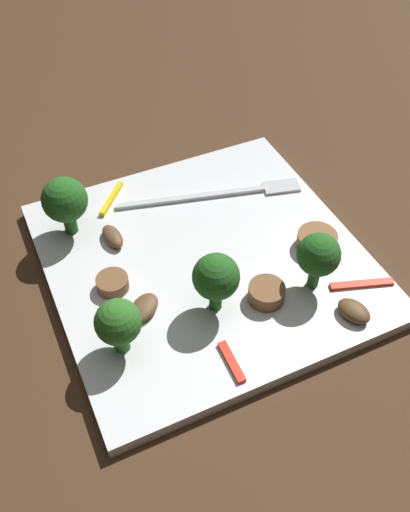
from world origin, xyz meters
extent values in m
plane|color=#422B19|center=(0.00, 0.00, 0.00)|extent=(1.40, 1.40, 0.00)
cube|color=white|center=(0.00, 0.00, 0.01)|extent=(0.26, 0.26, 0.01)
cube|color=silver|center=(0.02, 0.07, 0.01)|extent=(0.14, 0.04, 0.00)
cube|color=silver|center=(0.11, 0.05, 0.01)|extent=(0.04, 0.03, 0.00)
cylinder|color=#296420|center=(-0.02, -0.05, 0.03)|extent=(0.01, 0.01, 0.03)
sphere|color=#235B1E|center=(-0.02, -0.05, 0.05)|extent=(0.04, 0.04, 0.04)
cylinder|color=#296420|center=(0.07, -0.07, 0.03)|extent=(0.01, 0.01, 0.03)
sphere|color=#235B1E|center=(0.07, -0.07, 0.05)|extent=(0.04, 0.04, 0.04)
cylinder|color=#347525|center=(-0.10, -0.06, 0.02)|extent=(0.01, 0.01, 0.02)
sphere|color=#2D6B23|center=(-0.10, -0.06, 0.04)|extent=(0.03, 0.03, 0.03)
cylinder|color=#296420|center=(-0.10, 0.08, 0.02)|extent=(0.01, 0.01, 0.03)
sphere|color=#235B1E|center=(-0.10, 0.08, 0.05)|extent=(0.04, 0.04, 0.04)
cylinder|color=brown|center=(0.09, -0.03, 0.02)|extent=(0.05, 0.05, 0.01)
cylinder|color=brown|center=(-0.08, 0.00, 0.02)|extent=(0.03, 0.03, 0.01)
cylinder|color=brown|center=(0.03, -0.06, 0.02)|extent=(0.04, 0.04, 0.01)
ellipsoid|color=brown|center=(-0.07, 0.05, 0.02)|extent=(0.02, 0.03, 0.01)
ellipsoid|color=brown|center=(0.08, -0.11, 0.02)|extent=(0.03, 0.03, 0.01)
ellipsoid|color=brown|center=(-0.07, -0.03, 0.02)|extent=(0.04, 0.03, 0.01)
cube|color=red|center=(0.10, -0.08, 0.01)|extent=(0.05, 0.02, 0.00)
cube|color=yellow|center=(-0.05, 0.10, 0.01)|extent=(0.03, 0.04, 0.00)
cube|color=red|center=(-0.03, -0.11, 0.01)|extent=(0.01, 0.04, 0.00)
camera|label=1|loc=(-0.14, -0.30, 0.37)|focal=39.01mm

